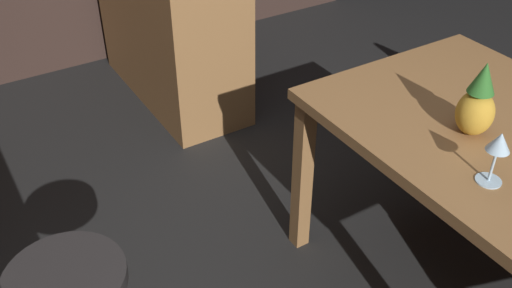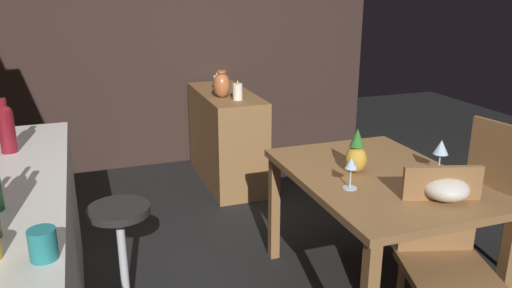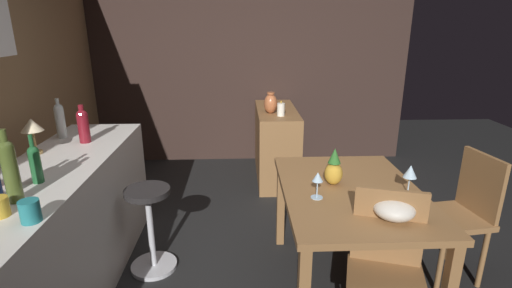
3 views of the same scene
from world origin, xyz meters
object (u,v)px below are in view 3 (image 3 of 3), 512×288
cup_teal (30,211)px  pillar_candle_short (281,110)px  chair_by_doorway (461,211)px  wine_glass_left (318,179)px  chair_near_window (386,268)px  fruit_bowl (394,209)px  pillar_candle_tall (272,102)px  wine_bottle_olive (10,169)px  pineapple_centerpiece (334,169)px  wine_bottle_clear (60,119)px  wine_bottle_green (35,162)px  vase_copper (271,103)px  sideboard_cabinet (276,144)px  counter_lamp (32,127)px  wine_glass_right (410,172)px  wine_bottle_ruby (83,124)px  bar_stool (150,227)px  dining_table (350,202)px

cup_teal → pillar_candle_short: size_ratio=0.77×
chair_by_doorway → wine_glass_left: size_ratio=5.56×
chair_near_window → fruit_bowl: bearing=-26.6°
cup_teal → pillar_candle_tall: 3.01m
chair_near_window → wine_bottle_olive: bearing=88.0°
chair_near_window → pineapple_centerpiece: (0.57, 0.17, 0.35)m
pineapple_centerpiece → cup_teal: size_ratio=2.03×
wine_bottle_clear → wine_bottle_green: size_ratio=1.11×
vase_copper → cup_teal: bearing=152.4°
pineapple_centerpiece → pillar_candle_tall: 2.02m
sideboard_cabinet → cup_teal: size_ratio=8.99×
wine_bottle_olive → counter_lamp: (0.73, 0.27, 0.01)m
pineapple_centerpiece → vase_copper: vase_copper is taller
wine_glass_right → vase_copper: bearing=20.9°
chair_by_doorway → wine_glass_right: bearing=109.8°
wine_bottle_ruby → wine_bottle_green: bearing=-178.0°
wine_glass_right → cup_teal: (-0.56, 1.98, 0.07)m
chair_by_doorway → vase_copper: 2.11m
chair_near_window → bar_stool: bearing=62.2°
wine_glass_right → chair_by_doorway: bearing=-70.2°
pineapple_centerpiece → chair_by_doorway: bearing=-88.4°
dining_table → wine_bottle_clear: size_ratio=4.00×
bar_stool → wine_bottle_green: (-0.45, 0.47, 0.68)m
fruit_bowl → cup_teal: cup_teal is taller
pillar_candle_short → wine_bottle_ruby: bearing=124.9°
wine_glass_left → pillar_candle_short: (1.78, 0.03, 0.02)m
wine_bottle_ruby → bar_stool: bearing=-120.7°
bar_stool → fruit_bowl: fruit_bowl is taller
vase_copper → wine_bottle_ruby: bearing=129.7°
bar_stool → wine_bottle_olive: (-0.69, 0.46, 0.73)m
wine_bottle_olive → pillar_candle_tall: 2.92m
dining_table → wine_bottle_olive: size_ratio=3.30×
wine_glass_right → counter_lamp: size_ratio=0.74×
wine_glass_right → pineapple_centerpiece: pineapple_centerpiece is taller
pillar_candle_tall → chair_by_doorway: bearing=-149.7°
wine_glass_left → counter_lamp: (0.43, 1.85, 0.22)m
cup_teal → vase_copper: 2.73m
pillar_candle_short → chair_by_doorway: bearing=-144.9°
sideboard_cabinet → wine_glass_left: wine_glass_left is taller
counter_lamp → cup_teal: bearing=-154.4°
wine_bottle_green → cup_teal: 0.49m
sideboard_cabinet → counter_lamp: size_ratio=4.47×
chair_by_doorway → wine_glass_right: wine_glass_right is taller
wine_bottle_ruby → pillar_candle_short: bearing=-55.1°
wine_glass_right → fruit_bowl: (-0.32, 0.22, -0.08)m
sideboard_cabinet → pillar_candle_short: size_ratio=6.90×
chair_near_window → cup_teal: cup_teal is taller
wine_glass_right → counter_lamp: (0.38, 2.43, 0.21)m
cup_teal → pillar_candle_tall: (2.71, -1.30, -0.06)m
wine_bottle_ruby → counter_lamp: size_ratio=1.15×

